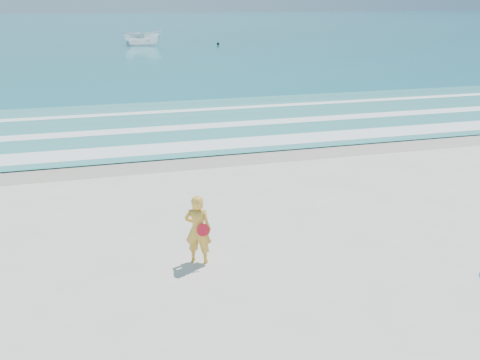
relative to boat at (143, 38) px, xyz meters
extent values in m
plane|color=silver|center=(-0.61, -53.13, -0.94)|extent=(400.00, 400.00, 0.00)
cube|color=#B2A893|center=(-0.61, -44.13, -0.94)|extent=(400.00, 2.40, 0.00)
cube|color=#19727F|center=(-0.61, 51.87, -0.92)|extent=(400.00, 190.00, 0.04)
cube|color=#59B7AD|center=(-0.61, -39.13, -0.90)|extent=(400.00, 10.00, 0.01)
cube|color=white|center=(-0.61, -42.83, -0.89)|extent=(400.00, 1.40, 0.01)
cube|color=white|center=(-0.61, -39.93, -0.89)|extent=(400.00, 0.90, 0.01)
cube|color=white|center=(-0.61, -36.63, -0.89)|extent=(400.00, 0.60, 0.01)
imported|color=white|center=(0.00, 0.00, 0.00)|extent=(4.98, 2.97, 1.80)
sphere|color=black|center=(8.91, -1.84, -0.73)|extent=(0.35, 0.35, 0.35)
imported|color=gold|center=(-1.85, -51.16, -0.16)|extent=(0.67, 0.56, 1.56)
cylinder|color=red|center=(-1.77, -51.34, -0.10)|extent=(0.27, 0.08, 0.27)
camera|label=1|loc=(-3.17, -59.93, 4.38)|focal=35.00mm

